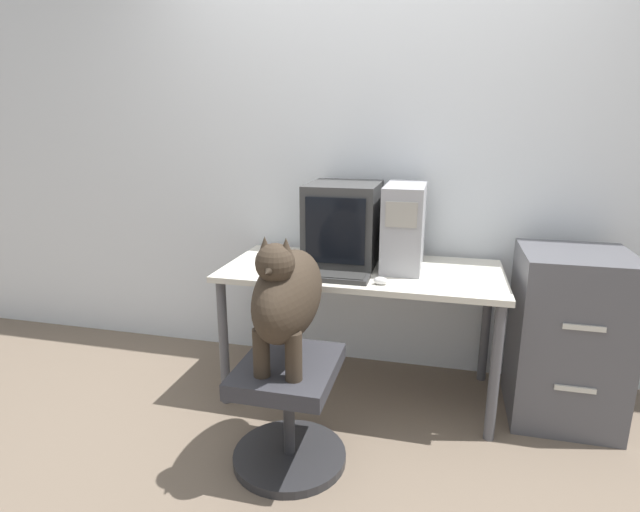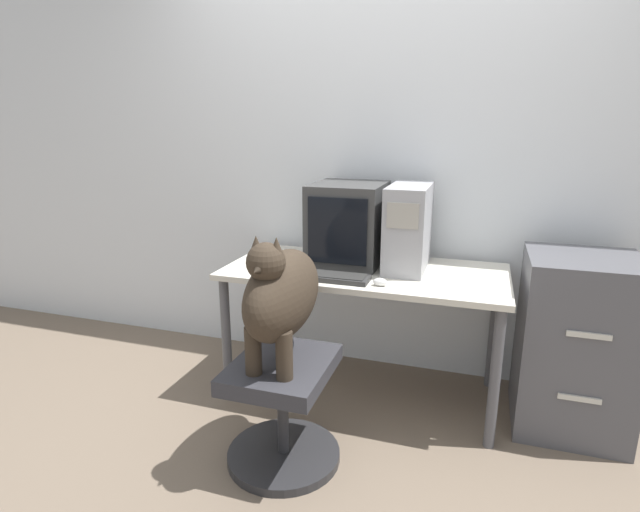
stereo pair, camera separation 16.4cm
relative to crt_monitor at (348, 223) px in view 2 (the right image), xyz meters
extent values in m
plane|color=#6B5B4C|center=(0.12, -0.45, -0.94)|extent=(12.00, 12.00, 0.00)
cube|color=silver|center=(0.12, 0.31, 0.36)|extent=(8.00, 0.05, 2.60)
cube|color=beige|center=(0.12, -0.11, -0.23)|extent=(1.46, 0.69, 0.03)
cylinder|color=#4C4C51|center=(-0.55, -0.40, -0.59)|extent=(0.05, 0.05, 0.69)
cylinder|color=#4C4C51|center=(0.80, -0.40, -0.59)|extent=(0.05, 0.05, 0.69)
cylinder|color=#4C4C51|center=(-0.55, 0.19, -0.59)|extent=(0.05, 0.05, 0.69)
cylinder|color=#4C4C51|center=(0.80, 0.19, -0.59)|extent=(0.05, 0.05, 0.69)
cube|color=#383838|center=(0.00, 0.00, 0.00)|extent=(0.38, 0.42, 0.43)
cube|color=black|center=(0.00, -0.21, 0.00)|extent=(0.31, 0.01, 0.34)
cube|color=#99999E|center=(0.33, -0.02, 0.00)|extent=(0.20, 0.43, 0.44)
cube|color=#9E998E|center=(0.33, -0.24, 0.10)|extent=(0.15, 0.01, 0.12)
cube|color=#2D2D2D|center=(-0.03, -0.33, -0.20)|extent=(0.46, 0.14, 0.02)
cube|color=#292928|center=(-0.03, -0.33, -0.19)|extent=(0.42, 0.12, 0.00)
ellipsoid|color=silver|center=(0.26, -0.36, -0.20)|extent=(0.07, 0.04, 0.04)
cylinder|color=#262628|center=(-0.08, -0.78, -0.92)|extent=(0.51, 0.51, 0.04)
cylinder|color=#262628|center=(-0.08, -0.78, -0.71)|extent=(0.05, 0.05, 0.37)
cube|color=#2D2D33|center=(-0.08, -0.78, -0.49)|extent=(0.40, 0.49, 0.07)
ellipsoid|color=#33281E|center=(-0.08, -0.76, -0.16)|extent=(0.24, 0.59, 0.36)
cylinder|color=#33281E|center=(-0.14, -0.92, -0.36)|extent=(0.07, 0.07, 0.20)
cylinder|color=#33281E|center=(-0.01, -0.92, -0.36)|extent=(0.07, 0.07, 0.20)
sphere|color=#33281E|center=(-0.08, -0.92, 0.02)|extent=(0.15, 0.15, 0.15)
cone|color=black|center=(-0.08, -0.99, 0.01)|extent=(0.07, 0.08, 0.07)
cone|color=#33281E|center=(-0.12, -0.91, 0.08)|extent=(0.05, 0.05, 0.07)
cone|color=#33281E|center=(-0.03, -0.91, 0.08)|extent=(0.05, 0.05, 0.07)
torus|color=red|center=(-0.08, -0.90, -0.04)|extent=(0.11, 0.11, 0.02)
cube|color=#4C4C51|center=(1.16, -0.09, -0.50)|extent=(0.51, 0.50, 0.87)
cube|color=beige|center=(1.16, -0.35, -0.35)|extent=(0.18, 0.01, 0.02)
cube|color=beige|center=(1.16, -0.35, -0.65)|extent=(0.18, 0.01, 0.02)
camera|label=1|loc=(0.52, -2.62, 0.53)|focal=28.00mm
camera|label=2|loc=(0.68, -2.58, 0.53)|focal=28.00mm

